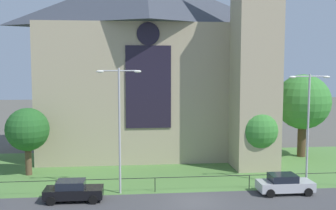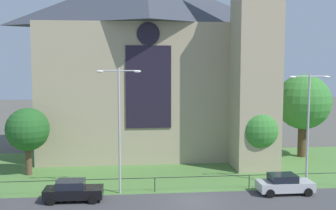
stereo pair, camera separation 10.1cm
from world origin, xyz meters
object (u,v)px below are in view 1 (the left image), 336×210
at_px(tree_left_near, 27,130).
at_px(parked_car_silver, 284,184).
at_px(church_building, 153,61).
at_px(streetlamp_far, 308,117).
at_px(streetlamp_near, 119,116).
at_px(tree_right_far, 303,102).
at_px(parked_car_black, 73,191).
at_px(tree_right_near, 257,130).

height_order(tree_left_near, parked_car_silver, tree_left_near).
height_order(church_building, streetlamp_far, church_building).
relative_size(streetlamp_near, parked_car_silver, 2.29).
height_order(tree_right_far, parked_car_black, tree_right_far).
distance_m(tree_right_far, parked_car_black, 26.32).
bearing_deg(parked_car_black, tree_left_near, 123.21).
distance_m(tree_right_far, streetlamp_far, 11.75).
bearing_deg(parked_car_silver, tree_right_far, 61.05).
xyz_separation_m(tree_right_far, streetlamp_far, (-4.36, -10.91, -0.13)).
bearing_deg(parked_car_black, streetlamp_near, 23.92).
distance_m(tree_right_near, parked_car_black, 18.06).
distance_m(church_building, streetlamp_far, 18.77).
bearing_deg(parked_car_black, tree_right_near, 25.75).
xyz_separation_m(church_building, parked_car_silver, (9.11, -15.50, -9.53)).
height_order(streetlamp_near, parked_car_black, streetlamp_near).
xyz_separation_m(church_building, streetlamp_near, (-3.47, -14.16, -4.28)).
relative_size(streetlamp_far, parked_car_silver, 2.18).
xyz_separation_m(tree_right_far, tree_left_near, (-27.54, -4.67, -1.78)).
distance_m(tree_right_far, streetlamp_near, 22.16).
distance_m(church_building, parked_car_black, 19.52).
bearing_deg(streetlamp_far, tree_right_far, 68.20).
bearing_deg(church_building, parked_car_black, -113.70).
relative_size(tree_right_far, parked_car_silver, 2.10).
bearing_deg(tree_left_near, parked_car_black, -57.64).
bearing_deg(streetlamp_near, tree_left_near, 142.89).
distance_m(tree_left_near, parked_car_silver, 22.41).
relative_size(streetlamp_near, parked_car_black, 2.28).
relative_size(church_building, tree_right_far, 2.94).
bearing_deg(tree_right_far, parked_car_black, -151.43).
height_order(church_building, streetlamp_near, church_building).
bearing_deg(streetlamp_near, streetlamp_far, -0.00).
relative_size(tree_left_near, streetlamp_far, 0.66).
height_order(church_building, tree_left_near, church_building).
distance_m(streetlamp_far, parked_car_black, 19.03).
height_order(streetlamp_far, parked_car_black, streetlamp_far).
xyz_separation_m(church_building, tree_left_near, (-11.71, -7.93, -6.19)).
bearing_deg(parked_car_silver, streetlamp_far, 29.44).
height_order(parked_car_black, parked_car_silver, same).
distance_m(tree_left_near, parked_car_black, 9.68).
bearing_deg(tree_right_near, tree_right_far, 36.65).
height_order(tree_right_near, parked_car_black, tree_right_near).
height_order(church_building, tree_right_near, church_building).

